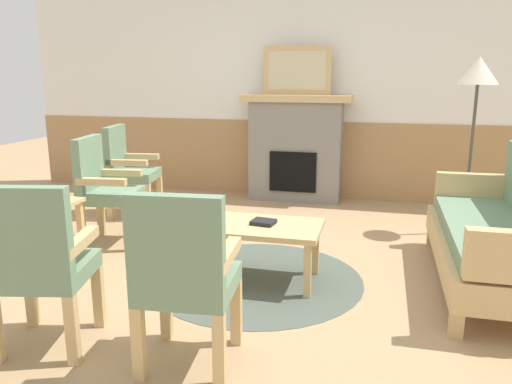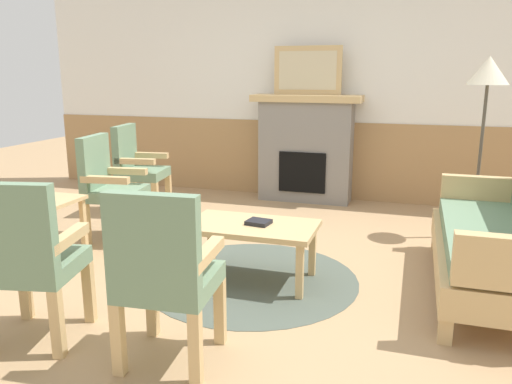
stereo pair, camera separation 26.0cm
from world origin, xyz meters
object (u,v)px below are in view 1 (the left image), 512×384
(armchair_front_center, at_px, (39,260))
(floor_lamp_by_couch, at_px, (478,82))
(fireplace, at_px, (296,147))
(framed_picture, at_px, (297,70))
(side_table, at_px, (46,216))
(armchair_front_left, at_px, (184,273))
(book_on_table, at_px, (263,222))
(coffee_table, at_px, (256,231))
(couch, at_px, (496,235))
(armchair_near_fireplace, at_px, (127,167))
(armchair_by_window_left, at_px, (103,186))

(armchair_front_center, distance_m, floor_lamp_by_couch, 3.99)
(fireplace, xyz_separation_m, framed_picture, (0.00, 0.00, 0.91))
(fireplace, relative_size, side_table, 2.36)
(fireplace, xyz_separation_m, armchair_front_left, (0.07, -3.78, -0.11))
(book_on_table, height_order, armchair_front_center, armchair_front_center)
(fireplace, bearing_deg, coffee_table, -86.85)
(side_table, bearing_deg, fireplace, 60.92)
(framed_picture, height_order, floor_lamp_by_couch, framed_picture)
(fireplace, bearing_deg, couch, -50.52)
(armchair_front_center, xyz_separation_m, floor_lamp_by_couch, (2.61, 2.88, 0.91))
(armchair_near_fireplace, height_order, side_table, armchair_near_fireplace)
(floor_lamp_by_couch, bearing_deg, armchair_front_left, -121.87)
(framed_picture, bearing_deg, book_on_table, -85.70)
(armchair_front_left, distance_m, armchair_front_center, 0.84)
(fireplace, relative_size, book_on_table, 7.77)
(fireplace, distance_m, book_on_table, 2.55)
(fireplace, bearing_deg, book_on_table, -85.70)
(fireplace, xyz_separation_m, couch, (1.85, -2.25, -0.26))
(floor_lamp_by_couch, bearing_deg, side_table, -151.82)
(armchair_by_window_left, bearing_deg, couch, -3.63)
(armchair_front_left, bearing_deg, armchair_front_center, -178.29)
(framed_picture, relative_size, book_on_table, 4.78)
(book_on_table, xyz_separation_m, side_table, (-1.71, -0.19, -0.02))
(armchair_front_center, relative_size, floor_lamp_by_couch, 0.58)
(side_table, bearing_deg, armchair_by_window_left, 81.55)
(framed_picture, xyz_separation_m, armchair_front_left, (0.07, -3.78, -1.02))
(side_table, bearing_deg, framed_picture, 60.92)
(coffee_table, bearing_deg, floor_lamp_by_couch, 43.56)
(armchair_near_fireplace, xyz_separation_m, armchair_front_left, (1.73, -2.65, 0.00))
(armchair_front_center, relative_size, side_table, 1.78)
(framed_picture, bearing_deg, side_table, -119.08)
(armchair_front_left, xyz_separation_m, armchair_front_center, (-0.84, -0.03, 0.00))
(armchair_by_window_left, bearing_deg, book_on_table, -17.10)
(couch, bearing_deg, floor_lamp_by_couch, 90.53)
(couch, bearing_deg, book_on_table, -170.20)
(framed_picture, xyz_separation_m, book_on_table, (0.19, -2.53, -1.10))
(book_on_table, bearing_deg, floor_lamp_by_couch, 44.21)
(couch, height_order, side_table, couch)
(side_table, bearing_deg, floor_lamp_by_couch, 28.18)
(coffee_table, relative_size, armchair_by_window_left, 0.98)
(fireplace, height_order, armchair_front_left, fireplace)
(armchair_near_fireplace, bearing_deg, side_table, -84.87)
(book_on_table, xyz_separation_m, armchair_front_left, (-0.12, -1.25, 0.08))
(fireplace, distance_m, framed_picture, 0.91)
(coffee_table, bearing_deg, book_on_table, 13.25)
(couch, relative_size, armchair_front_left, 1.84)
(armchair_front_left, distance_m, floor_lamp_by_couch, 3.48)
(fireplace, relative_size, floor_lamp_by_couch, 0.77)
(couch, height_order, book_on_table, couch)
(framed_picture, distance_m, side_table, 3.32)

